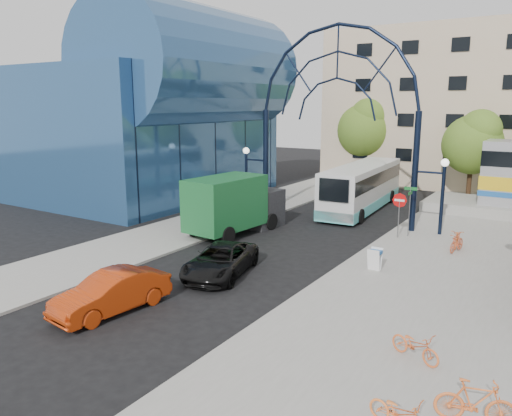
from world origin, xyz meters
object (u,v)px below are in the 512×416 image
Objects in this scene: green_truck at (236,205)px; tree_north_a at (474,141)px; street_name_sign at (410,201)px; bike_far_b at (475,402)px; black_suv at (220,260)px; sandwich_board at (375,257)px; bike_near_a at (457,238)px; bike_near_b at (457,242)px; gateway_arch at (337,84)px; tree_north_b at (366,127)px; bike_far_a at (415,346)px; city_bus at (362,186)px; stop_sign at (399,204)px; red_sedan at (111,293)px; bike_far_c at (400,413)px.

tree_north_a is at bearing 65.80° from green_truck.
bike_far_b is at bearing -69.15° from street_name_sign.
street_name_sign is 11.88m from black_suv.
sandwich_board is 0.14× the size of tree_north_a.
bike_near_a is (1.82, -14.09, -4.02)m from tree_north_a.
bike_near_b is at bearing -88.21° from bike_near_a.
black_suv is (0.00, -11.98, -7.89)m from gateway_arch.
tree_north_b is 21.88m from green_truck.
green_truck is 12.00m from bike_near_b.
black_suv is 12.48m from bike_far_b.
bike_near_b is at bearing -82.50° from tree_north_a.
black_suv is 12.62m from bike_near_a.
street_name_sign is 1.77× the size of bike_near_b.
black_suv reaches higher than bike_far_a.
tree_north_a is 3.91× the size of bike_near_a.
gateway_arch is 2.84× the size of black_suv.
bike_near_a is at bearing -44.64° from city_bus.
gateway_arch is 16.72m from tree_north_b.
stop_sign is 3.75m from bike_near_b.
bike_far_a is at bearing -92.07° from bike_near_a.
sandwich_board reaches higher than bike_near_a.
tree_north_a is 1.46× the size of black_suv.
stop_sign is 1.37× the size of bike_far_b.
gateway_arch is 8.38m from street_name_sign.
green_truck is at bearing 109.51° from red_sedan.
bike_near_a is at bearing 36.70° from black_suv.
bike_far_c is (9.86, -6.48, -0.14)m from black_suv.
city_bus is 1.70× the size of green_truck.
gateway_arch is 1.70× the size of tree_north_b.
bike_far_a is at bearing -83.30° from tree_north_a.
bike_near_b is at bearing -3.33° from bike_far_b.
bike_far_b is at bearing 6.54° from red_sedan.
green_truck is at bearing 35.93° from bike_far_b.
red_sedan reaches higher than black_suv.
bike_far_a is (12.87, -9.41, -1.14)m from green_truck.
green_truck is 4.20× the size of bike_far_a.
city_bus is 10.87m from green_truck.
bike_far_b is at bearing -67.12° from stop_sign.
bike_far_b is at bearing -33.51° from green_truck.
black_suv is 3.03× the size of bike_near_b.
bike_far_a is 3.01m from bike_far_b.
bike_far_c is (13.44, -12.81, -1.16)m from green_truck.
bike_far_b is (15.15, -33.26, -4.60)m from tree_north_b.
bike_near_a is (7.94, -2.17, -7.97)m from gateway_arch.
street_name_sign is 0.40× the size of tree_north_a.
sandwich_board is 0.12× the size of tree_north_b.
stop_sign is 0.57× the size of red_sedan.
sandwich_board is at bearing -106.23° from bike_near_b.
stop_sign is 16.69m from bike_far_b.
black_suv is at bearing -82.09° from tree_north_b.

